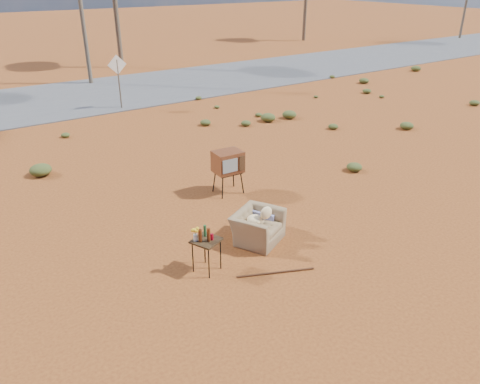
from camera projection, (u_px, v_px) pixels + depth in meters
ground at (267, 245)px, 9.77m from camera, size 140.00×140.00×0.00m
highway at (65, 99)px, 20.99m from camera, size 140.00×7.00×0.04m
armchair at (259, 221)px, 9.83m from camera, size 1.31×1.21×0.88m
tv_unit at (228, 162)px, 11.74m from camera, size 0.73×0.60×1.12m
side_table at (204, 239)px, 8.64m from camera, size 0.61×0.61×0.95m
rusty_bar at (276, 273)px, 8.84m from camera, size 1.40×0.63×0.04m
road_sign at (118, 72)px, 18.88m from camera, size 0.78×0.06×2.19m
scrub_patch at (144, 178)px, 12.59m from camera, size 17.49×8.07×0.33m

